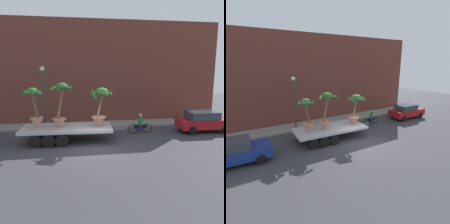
% 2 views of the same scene
% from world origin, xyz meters
% --- Properties ---
extents(ground_plane, '(60.00, 60.00, 0.00)m').
position_xyz_m(ground_plane, '(0.00, 0.00, 0.00)').
color(ground_plane, '#38383D').
extents(sidewalk, '(24.00, 2.20, 0.15)m').
position_xyz_m(sidewalk, '(0.00, 6.10, 0.07)').
color(sidewalk, gray).
rests_on(sidewalk, ground).
extents(building_facade, '(24.00, 1.20, 9.01)m').
position_xyz_m(building_facade, '(0.00, 7.80, 4.50)').
color(building_facade, brown).
rests_on(building_facade, ground).
extents(flatbed_trailer, '(6.96, 2.84, 0.98)m').
position_xyz_m(flatbed_trailer, '(-2.01, 2.02, 0.77)').
color(flatbed_trailer, '#B7BABF').
rests_on(flatbed_trailer, ground).
extents(potted_palm_rear, '(1.52, 1.56, 2.61)m').
position_xyz_m(potted_palm_rear, '(0.42, 1.62, 2.25)').
color(potted_palm_rear, '#C17251').
rests_on(potted_palm_rear, flatbed_trailer).
extents(potted_palm_middle, '(1.30, 1.33, 2.63)m').
position_xyz_m(potted_palm_middle, '(-3.74, 1.92, 2.18)').
color(potted_palm_middle, tan).
rests_on(potted_palm_middle, flatbed_trailer).
extents(potted_palm_front, '(1.46, 1.47, 2.93)m').
position_xyz_m(potted_palm_front, '(-2.15, 2.02, 2.39)').
color(potted_palm_front, tan).
rests_on(potted_palm_front, flatbed_trailer).
extents(cyclist, '(1.84, 0.34, 1.54)m').
position_xyz_m(cyclist, '(3.62, 3.15, 0.67)').
color(cyclist, black).
rests_on(cyclist, ground).
extents(parked_car, '(4.12, 1.88, 1.58)m').
position_xyz_m(parked_car, '(8.55, 2.80, 0.82)').
color(parked_car, maroon).
rests_on(parked_car, ground).
extents(street_lamp, '(0.36, 0.36, 4.83)m').
position_xyz_m(street_lamp, '(-3.60, 5.30, 3.23)').
color(street_lamp, '#383D42').
rests_on(street_lamp, sidewalk).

